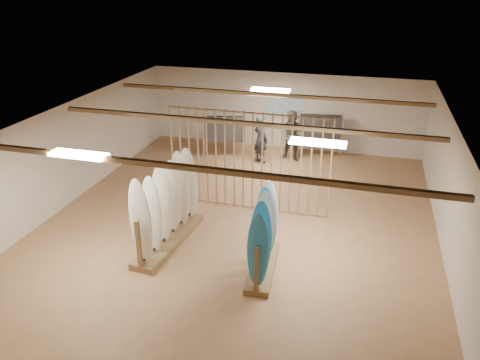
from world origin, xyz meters
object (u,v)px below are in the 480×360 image
(clothing_rack_a, at_px, (224,129))
(shopper_b, at_px, (292,133))
(rack_left, at_px, (168,217))
(rack_right, at_px, (263,244))
(clothing_rack_b, at_px, (320,128))
(shopper_a, at_px, (261,136))

(clothing_rack_a, xyz_separation_m, shopper_b, (2.38, 0.26, -0.01))
(rack_left, distance_m, rack_right, 2.48)
(clothing_rack_a, height_order, clothing_rack_b, clothing_rack_b)
(clothing_rack_a, bearing_deg, clothing_rack_b, -1.98)
(clothing_rack_b, bearing_deg, clothing_rack_a, -173.45)
(rack_left, bearing_deg, shopper_b, 78.04)
(clothing_rack_b, height_order, shopper_a, shopper_a)
(rack_right, distance_m, shopper_a, 6.46)
(shopper_a, bearing_deg, rack_right, 139.99)
(clothing_rack_b, xyz_separation_m, shopper_a, (-1.89, -1.07, -0.09))
(shopper_b, bearing_deg, rack_right, -74.65)
(rack_left, distance_m, clothing_rack_a, 6.04)
(rack_left, bearing_deg, shopper_a, 86.22)
(clothing_rack_a, distance_m, clothing_rack_b, 3.38)
(rack_right, xyz_separation_m, clothing_rack_b, (0.35, 7.34, 0.40))
(rack_left, distance_m, shopper_a, 5.89)
(rack_right, height_order, clothing_rack_a, rack_right)
(clothing_rack_b, height_order, shopper_b, shopper_b)
(rack_left, bearing_deg, clothing_rack_a, 99.44)
(shopper_a, bearing_deg, clothing_rack_b, -114.29)
(shopper_b, bearing_deg, rack_left, -96.09)
(clothing_rack_a, xyz_separation_m, clothing_rack_b, (3.26, 0.88, 0.04))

